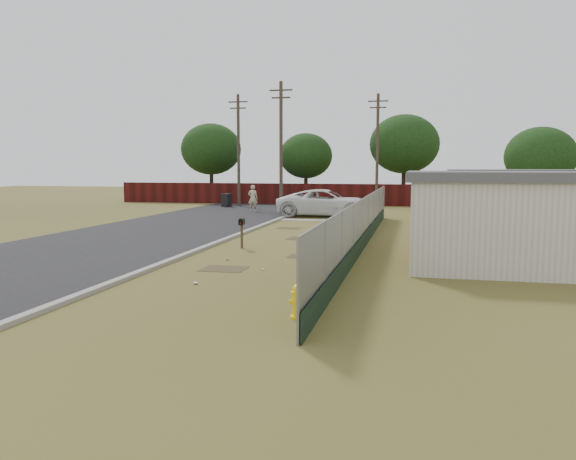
% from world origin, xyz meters
% --- Properties ---
extents(ground, '(120.00, 120.00, 0.00)m').
position_xyz_m(ground, '(0.00, 0.00, 0.00)').
color(ground, brown).
rests_on(ground, ground).
extents(street, '(15.10, 60.00, 0.12)m').
position_xyz_m(street, '(-6.76, 8.05, 0.02)').
color(street, black).
rests_on(street, ground).
extents(chainlink_fence, '(0.10, 27.06, 2.02)m').
position_xyz_m(chainlink_fence, '(3.12, 1.03, 0.80)').
color(chainlink_fence, gray).
rests_on(chainlink_fence, ground).
extents(privacy_fence, '(30.00, 0.12, 1.80)m').
position_xyz_m(privacy_fence, '(-6.00, 25.00, 0.90)').
color(privacy_fence, '#410E0E').
rests_on(privacy_fence, ground).
extents(utility_poles, '(12.60, 8.24, 9.00)m').
position_xyz_m(utility_poles, '(-3.67, 20.67, 4.69)').
color(utility_poles, '#473D2F').
rests_on(utility_poles, ground).
extents(houses, '(9.30, 17.24, 3.10)m').
position_xyz_m(houses, '(9.70, 3.13, 1.56)').
color(houses, beige).
rests_on(houses, ground).
extents(horizon_trees, '(33.32, 31.94, 7.78)m').
position_xyz_m(horizon_trees, '(0.84, 23.56, 4.63)').
color(horizon_trees, black).
rests_on(horizon_trees, ground).
extents(fire_hydrant, '(0.38, 0.38, 0.78)m').
position_xyz_m(fire_hydrant, '(2.70, -10.18, 0.36)').
color(fire_hydrant, yellow).
rests_on(fire_hydrant, ground).
extents(mailbox, '(0.24, 0.53, 1.22)m').
position_xyz_m(mailbox, '(-1.62, -0.50, 0.97)').
color(mailbox, brown).
rests_on(mailbox, ground).
extents(pickup_truck, '(6.43, 3.07, 1.77)m').
position_xyz_m(pickup_truck, '(-0.56, 14.32, 0.89)').
color(pickup_truck, white).
rests_on(pickup_truck, ground).
extents(pedestrian, '(0.72, 0.49, 1.93)m').
position_xyz_m(pedestrian, '(-6.32, 16.95, 0.97)').
color(pedestrian, '#C6B891').
rests_on(pedestrian, ground).
extents(trash_bin, '(0.83, 0.90, 1.06)m').
position_xyz_m(trash_bin, '(-9.81, 21.20, 0.55)').
color(trash_bin, black).
rests_on(trash_bin, ground).
extents(scattered_litter, '(3.07, 10.87, 0.07)m').
position_xyz_m(scattered_litter, '(0.30, -2.61, 0.04)').
color(scattered_litter, silver).
rests_on(scattered_litter, ground).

